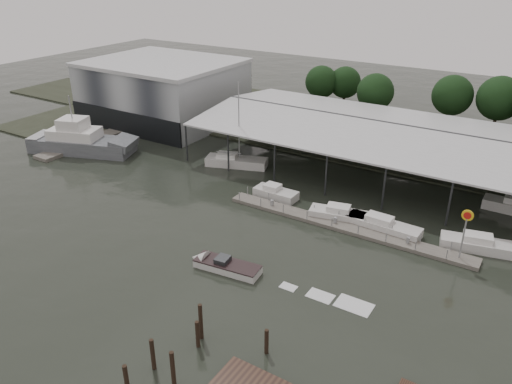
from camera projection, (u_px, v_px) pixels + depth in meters
The scene contains 17 objects.
ground at pixel (177, 231), 53.71m from camera, with size 200.00×200.00×0.00m, color #242921.
land_strip_far at pixel (336, 127), 85.79m from camera, with size 140.00×30.00×0.30m.
land_strip_west at pixel (119, 109), 95.84m from camera, with size 20.00×40.00×0.30m.
storage_warehouse at pixel (164, 91), 87.80m from camera, with size 24.50×20.50×10.50m.
covered_boat_shed at pixel (417, 133), 64.32m from camera, with size 58.24×24.00×6.96m.
trawler_dock at pixel (89, 141), 78.73m from camera, with size 3.00×18.00×0.50m.
floating_dock at pixel (343, 227), 54.06m from camera, with size 28.00×2.00×1.40m.
shell_fuel_sign at pixel (466, 226), 46.69m from camera, with size 1.10×0.18×5.55m.
grey_trawler at pixel (82, 142), 74.59m from camera, with size 16.74×10.05×8.84m.
white_sailboat at pixel (236, 161), 69.97m from camera, with size 8.93×5.28×12.11m.
speedboat_underway at pixel (222, 265), 47.03m from camera, with size 18.07×4.06×2.00m.
moored_cruiser_0 at pixel (275, 193), 60.79m from camera, with size 5.41×2.27×1.70m.
moored_cruiser_1 at pixel (342, 215), 55.66m from camera, with size 7.57×3.70×1.70m.
moored_cruiser_2 at pixel (383, 225), 53.47m from camera, with size 8.14×2.62×1.70m.
moored_cruiser_3 at pixel (481, 245), 49.90m from camera, with size 8.20×3.88×1.70m.
mooring_pilings at pixel (186, 353), 35.73m from camera, with size 6.33×8.69×3.79m.
horizon_tree_line at pixel (490, 102), 76.86m from camera, with size 66.86×11.45×10.84m.
Camera 1 is at (32.09, -35.03, 26.80)m, focal length 35.00 mm.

